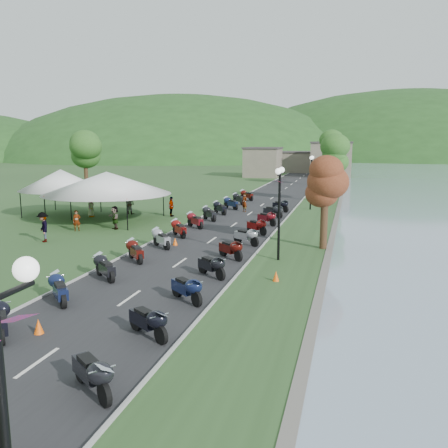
% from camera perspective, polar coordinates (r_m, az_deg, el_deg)
% --- Properties ---
extents(road, '(7.00, 120.00, 0.02)m').
position_cam_1_polar(road, '(48.39, 4.62, 2.30)').
color(road, '#262628').
rests_on(road, ground).
extents(hills_backdrop, '(360.00, 120.00, 76.00)m').
position_cam_1_polar(hills_backdrop, '(207.44, 12.83, 7.97)').
color(hills_backdrop, '#285621').
rests_on(hills_backdrop, ground).
extents(far_building, '(18.00, 16.00, 5.00)m').
position_cam_1_polar(far_building, '(92.86, 8.56, 7.45)').
color(far_building, '#756C5B').
rests_on(far_building, ground).
extents(moto_row_left, '(2.60, 47.31, 1.10)m').
position_cam_1_polar(moto_row_left, '(30.73, -6.40, -1.16)').
color(moto_row_left, '#331411').
rests_on(moto_row_left, ground).
extents(moto_row_right, '(2.60, 39.22, 1.10)m').
position_cam_1_polar(moto_row_right, '(26.27, 0.78, -3.02)').
color(moto_row_right, '#331411').
rests_on(moto_row_right, ground).
extents(vendor_tent_main, '(6.90, 6.90, 4.00)m').
position_cam_1_polar(vendor_tent_main, '(39.71, -13.84, 3.25)').
color(vendor_tent_main, silver).
rests_on(vendor_tent_main, ground).
extents(vendor_tent_side, '(4.80, 4.80, 4.00)m').
position_cam_1_polar(vendor_tent_side, '(44.03, -18.95, 3.64)').
color(vendor_tent_side, silver).
rests_on(vendor_tent_side, ground).
extents(tree_lakeside, '(2.26, 2.26, 6.27)m').
position_cam_1_polar(tree_lakeside, '(28.88, 12.04, 3.15)').
color(tree_lakeside, '#356D25').
rests_on(tree_lakeside, ground).
extents(pedestrian_a, '(0.68, 0.63, 1.52)m').
position_cam_1_polar(pedestrian_a, '(35.95, -17.24, -0.82)').
color(pedestrian_a, slate).
rests_on(pedestrian_a, ground).
extents(pedestrian_b, '(0.97, 0.69, 1.81)m').
position_cam_1_polar(pedestrian_b, '(43.11, -11.21, 1.18)').
color(pedestrian_b, slate).
rests_on(pedestrian_b, ground).
extents(pedestrian_c, '(1.24, 1.26, 1.94)m').
position_cam_1_polar(pedestrian_c, '(32.82, -20.82, -2.03)').
color(pedestrian_c, slate).
rests_on(pedestrian_c, ground).
extents(traffic_cone_near, '(0.34, 0.34, 0.54)m').
position_cam_1_polar(traffic_cone_near, '(17.55, -21.42, -11.41)').
color(traffic_cone_near, '#F2590C').
rests_on(traffic_cone_near, ground).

